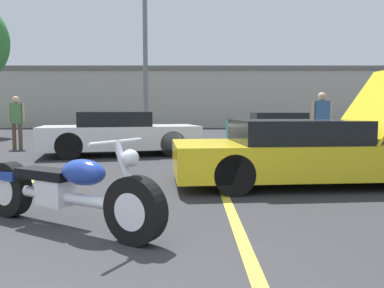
# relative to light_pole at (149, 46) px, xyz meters

# --- Properties ---
(parking_stripe_middle) EXTENTS (0.12, 4.60, 0.01)m
(parking_stripe_middle) POSITION_rel_light_pole_xyz_m (2.22, -10.71, -3.75)
(parking_stripe_middle) COLOR yellow
(parking_stripe_middle) RESTS_ON ground
(far_building) EXTENTS (32.00, 4.20, 4.40)m
(far_building) POSITION_rel_light_pole_xyz_m (0.53, 13.84, -1.41)
(far_building) COLOR #B2AD9E
(far_building) RESTS_ON ground
(light_pole) EXTENTS (1.21, 0.28, 6.75)m
(light_pole) POSITION_rel_light_pole_xyz_m (0.00, 0.00, 0.00)
(light_pole) COLOR slate
(light_pole) RESTS_ON ground
(motorcycle) EXTENTS (2.22, 1.37, 0.95)m
(motorcycle) POSITION_rel_light_pole_xyz_m (0.43, -11.11, -3.36)
(motorcycle) COLOR black
(motorcycle) RESTS_ON ground
(show_car_hood_open) EXTENTS (4.46, 2.14, 1.95)m
(show_car_hood_open) POSITION_rel_light_pole_xyz_m (3.63, -8.71, -3.22)
(show_car_hood_open) COLOR yellow
(show_car_hood_open) RESTS_ON ground
(parked_car_right_row) EXTENTS (4.15, 1.91, 1.15)m
(parked_car_right_row) POSITION_rel_light_pole_xyz_m (5.13, -0.74, -3.19)
(parked_car_right_row) COLOR teal
(parked_car_right_row) RESTS_ON ground
(parked_car_left_row) EXTENTS (4.56, 2.82, 1.19)m
(parked_car_left_row) POSITION_rel_light_pole_xyz_m (-0.28, -4.52, -3.17)
(parked_car_left_row) COLOR white
(parked_car_left_row) RESTS_ON ground
(spectator_near_motorcycle) EXTENTS (0.52, 0.22, 1.70)m
(spectator_near_motorcycle) POSITION_rel_light_pole_xyz_m (5.18, -4.99, -2.74)
(spectator_near_motorcycle) COLOR #38476B
(spectator_near_motorcycle) RESTS_ON ground
(spectator_midground) EXTENTS (0.52, 0.22, 1.68)m
(spectator_midground) POSITION_rel_light_pole_xyz_m (-3.83, -3.02, -2.75)
(spectator_midground) COLOR brown
(spectator_midground) RESTS_ON ground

